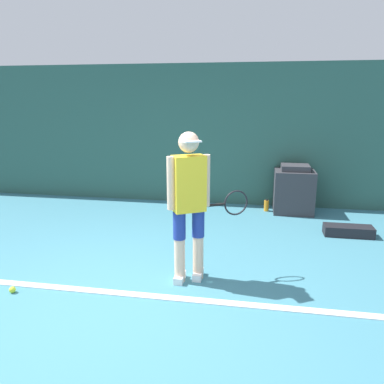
% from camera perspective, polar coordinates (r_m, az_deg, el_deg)
% --- Properties ---
extents(ground_plane, '(24.00, 24.00, 0.00)m').
position_cam_1_polar(ground_plane, '(4.04, -10.40, -15.94)').
color(ground_plane, teal).
extents(back_wall, '(24.00, 0.10, 2.63)m').
position_cam_1_polar(back_wall, '(7.26, -0.31, 8.67)').
color(back_wall, '#2D564C').
rests_on(back_wall, ground_plane).
extents(court_baseline, '(21.60, 0.10, 0.01)m').
position_cam_1_polar(court_baseline, '(4.14, -9.81, -15.06)').
color(court_baseline, white).
rests_on(court_baseline, ground_plane).
extents(tennis_player, '(0.84, 0.54, 1.67)m').
position_cam_1_polar(tennis_player, '(4.05, -0.33, -1.32)').
color(tennis_player, beige).
rests_on(tennis_player, ground_plane).
extents(tennis_ball, '(0.07, 0.07, 0.07)m').
position_cam_1_polar(tennis_ball, '(4.53, -25.69, -13.27)').
color(tennis_ball, '#D1E533').
rests_on(tennis_ball, ground_plane).
extents(covered_chair, '(0.69, 0.60, 0.87)m').
position_cam_1_polar(covered_chair, '(6.94, 15.24, 0.30)').
color(covered_chair, '#333338').
rests_on(covered_chair, ground_plane).
extents(equipment_bag, '(0.71, 0.27, 0.15)m').
position_cam_1_polar(equipment_bag, '(6.10, 22.72, -5.47)').
color(equipment_bag, black).
rests_on(equipment_bag, ground_plane).
extents(water_bottle, '(0.08, 0.08, 0.22)m').
position_cam_1_polar(water_bottle, '(6.96, 11.26, -2.03)').
color(water_bottle, orange).
rests_on(water_bottle, ground_plane).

